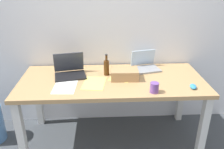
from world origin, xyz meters
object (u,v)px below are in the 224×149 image
(beer_bottle, at_px, (106,67))
(computer_mouse, at_px, (193,86))
(coffee_mug, at_px, (154,88))
(desk, at_px, (112,87))
(laptop_left, at_px, (70,71))
(cardboard_box, at_px, (124,74))
(laptop_right, at_px, (145,65))

(beer_bottle, xyz_separation_m, computer_mouse, (0.81, -0.35, -0.07))
(beer_bottle, xyz_separation_m, coffee_mug, (0.42, -0.41, -0.04))
(beer_bottle, distance_m, coffee_mug, 0.59)
(desk, xyz_separation_m, beer_bottle, (-0.05, 0.11, 0.18))
(laptop_left, xyz_separation_m, computer_mouse, (1.20, -0.35, -0.03))
(computer_mouse, bearing_deg, desk, 173.76)
(cardboard_box, xyz_separation_m, coffee_mug, (0.24, -0.30, -0.00))
(cardboard_box, bearing_deg, laptop_left, 168.28)
(computer_mouse, height_order, cardboard_box, cardboard_box)
(laptop_left, relative_size, beer_bottle, 1.55)
(desk, height_order, laptop_right, laptop_right)
(beer_bottle, height_order, computer_mouse, beer_bottle)
(laptop_left, bearing_deg, computer_mouse, -16.51)
(desk, bearing_deg, computer_mouse, -17.66)
(coffee_mug, bearing_deg, cardboard_box, 128.95)
(computer_mouse, bearing_deg, laptop_left, 174.91)
(cardboard_box, bearing_deg, computer_mouse, -20.64)
(desk, height_order, computer_mouse, computer_mouse)
(laptop_left, relative_size, laptop_right, 1.08)
(beer_bottle, bearing_deg, desk, -63.68)
(coffee_mug, bearing_deg, beer_bottle, 135.82)
(beer_bottle, relative_size, cardboard_box, 0.83)
(desk, xyz_separation_m, cardboard_box, (0.13, -0.00, 0.14))
(beer_bottle, bearing_deg, cardboard_box, -31.59)
(coffee_mug, bearing_deg, desk, 140.60)
(cardboard_box, bearing_deg, laptop_right, 44.45)
(desk, relative_size, computer_mouse, 18.83)
(laptop_left, xyz_separation_m, beer_bottle, (0.39, -0.01, 0.04))
(computer_mouse, bearing_deg, cardboard_box, 170.78)
(laptop_left, bearing_deg, coffee_mug, -27.27)
(laptop_right, height_order, coffee_mug, laptop_right)
(laptop_left, bearing_deg, cardboard_box, -11.72)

